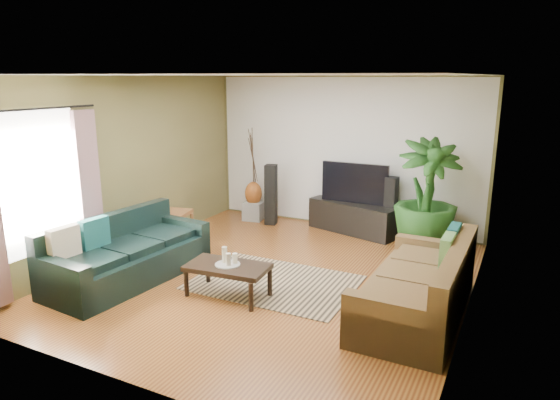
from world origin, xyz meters
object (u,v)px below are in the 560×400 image
Objects in this scene: vase at (253,193)px; sofa_right at (417,280)px; tv_stand at (353,217)px; side_table at (172,229)px; coffee_table at (228,280)px; potted_plant at (426,195)px; speaker_right at (391,207)px; pedestal at (254,211)px; television at (355,183)px; sofa_left at (128,250)px; speaker_left at (271,195)px.

sofa_right is at bearing -35.64° from vase.
tv_stand is 3.12m from side_table.
coffee_table is 0.57× the size of potted_plant.
speaker_right reaches higher than vase.
potted_plant is at bearing -4.55° from pedestal.
tv_stand is at bearing -90.00° from television.
side_table is at bearing -155.83° from potted_plant.
sofa_right is at bearing -58.52° from television.
sofa_right is at bearing -81.11° from potted_plant.
sofa_left is 4.35m from speaker_right.
television is 2.61× the size of vase.
vase reaches higher than coffee_table.
side_table is (-0.43, -1.91, 0.11)m from pedestal.
speaker_left is at bearing 102.54° from coffee_table.
speaker_right is at bearing 2.73° from television.
pedestal is at bearing 77.33° from side_table.
sofa_left reaches higher than coffee_table.
tv_stand is 0.69m from speaker_right.
television reaches higher than side_table.
speaker_left reaches higher than sofa_right.
potted_plant is (1.29, -0.37, -0.00)m from television.
vase is 1.98m from side_table.
tv_stand is 1.47m from potted_plant.
sofa_right is 3.91× the size of side_table.
television is (-0.00, 0.02, 0.62)m from tv_stand.
tv_stand is 1.36× the size of television.
television is 1.06× the size of speaker_left.
tv_stand is 2.82× the size of side_table.
potted_plant is at bearing 24.17° from side_table.
television is 2.09m from pedestal.
side_table is (-4.05, 0.68, -0.14)m from sofa_right.
sofa_right reaches higher than vase.
potted_plant is at bearing -16.96° from speaker_left.
sofa_right is 2.28m from coffee_table.
tv_stand is 0.62m from television.
speaker_left is 0.59m from pedestal.
side_table is at bearing -102.67° from vase.
potted_plant is 3.09× the size of side_table.
sofa_left is at bearing -137.51° from potted_plant.
tv_stand is 1.54× the size of speaker_right.
sofa_left is 3.30m from pedestal.
potted_plant reaches higher than television.
sofa_left is 1.50m from coffee_table.
coffee_table is at bearing -65.66° from vase.
tv_stand is (-1.66, 2.69, -0.16)m from sofa_right.
speaker_left reaches higher than sofa_left.
coffee_table is 3.47m from vase.
coffee_table is at bearing -85.80° from speaker_left.
tv_stand is 1.98m from vase.
tv_stand reaches higher than pedestal.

